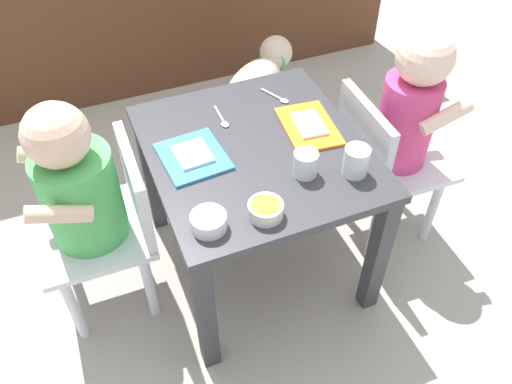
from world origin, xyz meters
TOP-DOWN VIEW (x-y plane):
  - ground_plane at (0.00, 0.00)m, footprint 7.00×7.00m
  - dining_table at (0.00, 0.00)m, footprint 0.54×0.59m
  - seated_child_left at (-0.43, 0.03)m, footprint 0.28×0.28m
  - seated_child_right at (0.43, -0.02)m, footprint 0.29×0.29m
  - dog at (0.24, 0.60)m, footprint 0.41×0.39m
  - food_tray_left at (-0.16, 0.02)m, footprint 0.16×0.18m
  - food_tray_right at (0.16, 0.02)m, footprint 0.15×0.21m
  - water_cup_left at (0.18, -0.18)m, footprint 0.06×0.06m
  - water_cup_right at (0.07, -0.13)m, footprint 0.06×0.06m
  - cereal_bowl_right_side at (-0.07, -0.22)m, footprint 0.08×0.08m
  - cereal_bowl_left_side at (-0.20, -0.21)m, footprint 0.08×0.08m
  - spoon_by_left_tray at (-0.04, 0.14)m, footprint 0.02×0.10m
  - spoon_by_right_tray at (0.14, 0.18)m, footprint 0.05×0.10m

SIDE VIEW (x-z plane):
  - ground_plane at x=0.00m, z-range 0.00..0.00m
  - dog at x=0.24m, z-range 0.05..0.38m
  - dining_table at x=0.00m, z-range 0.15..0.60m
  - seated_child_left at x=-0.43m, z-range 0.09..0.77m
  - seated_child_right at x=0.43m, z-range 0.09..0.79m
  - spoon_by_left_tray at x=-0.04m, z-range 0.46..0.46m
  - spoon_by_right_tray at x=0.14m, z-range 0.46..0.46m
  - food_tray_right at x=0.16m, z-range 0.45..0.47m
  - food_tray_left at x=-0.16m, z-range 0.45..0.47m
  - cereal_bowl_right_side at x=-0.07m, z-range 0.46..0.49m
  - cereal_bowl_left_side at x=-0.20m, z-range 0.46..0.49m
  - water_cup_right at x=0.07m, z-range 0.45..0.52m
  - water_cup_left at x=0.18m, z-range 0.45..0.53m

